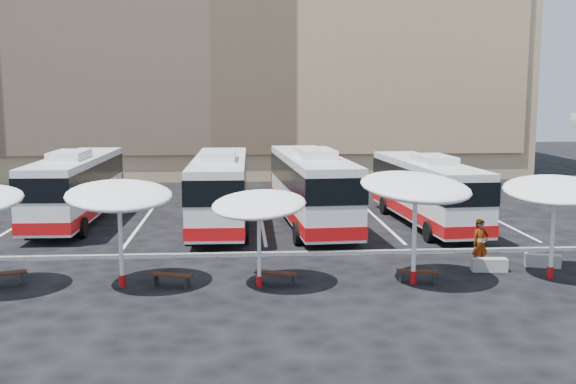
{
  "coord_description": "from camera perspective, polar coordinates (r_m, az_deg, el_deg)",
  "views": [
    {
      "loc": [
        -1.07,
        -25.75,
        6.5
      ],
      "look_at": [
        1.0,
        3.0,
        2.2
      ],
      "focal_mm": 42.0,
      "sensor_mm": 36.0,
      "label": 1
    }
  ],
  "objects": [
    {
      "name": "wood_bench_0",
      "position": [
        24.7,
        -23.06,
        -6.57
      ],
      "size": [
        1.64,
        0.94,
        0.49
      ],
      "rotation": [
        0.0,
        0.0,
        0.35
      ],
      "color": "black",
      "rests_on": "ground"
    },
    {
      "name": "wood_bench_3",
      "position": [
        23.66,
        10.87,
        -6.78
      ],
      "size": [
        1.47,
        0.67,
        0.43
      ],
      "rotation": [
        0.0,
        0.0,
        -0.21
      ],
      "color": "black",
      "rests_on": "ground"
    },
    {
      "name": "bus_3",
      "position": [
        33.57,
        11.63,
        0.26
      ],
      "size": [
        3.16,
        11.25,
        3.53
      ],
      "rotation": [
        0.0,
        0.0,
        0.07
      ],
      "color": "white",
      "rests_on": "ground"
    },
    {
      "name": "bus_0",
      "position": [
        35.28,
        -17.49,
        0.56
      ],
      "size": [
        2.89,
        11.62,
        3.67
      ],
      "rotation": [
        0.0,
        0.0,
        -0.02
      ],
      "color": "white",
      "rests_on": "ground"
    },
    {
      "name": "sunshade_4",
      "position": [
        25.0,
        21.68,
        0.13
      ],
      "size": [
        4.57,
        4.59,
        3.68
      ],
      "rotation": [
        0.0,
        0.0,
        -0.37
      ],
      "color": "white",
      "rests_on": "ground"
    },
    {
      "name": "wood_bench_2",
      "position": [
        23.04,
        -1.05,
        -7.04
      ],
      "size": [
        1.48,
        0.82,
        0.44
      ],
      "rotation": [
        0.0,
        0.0,
        -0.33
      ],
      "color": "black",
      "rests_on": "ground"
    },
    {
      "name": "conc_bench_1",
      "position": [
        27.07,
        20.76,
        -5.45
      ],
      "size": [
        1.34,
        0.8,
        0.48
      ],
      "primitive_type": "cube",
      "rotation": [
        0.0,
        0.0,
        -0.32
      ],
      "color": "gray",
      "rests_on": "ground"
    },
    {
      "name": "ground",
      "position": [
        26.58,
        -1.69,
        -5.67
      ],
      "size": [
        120.0,
        120.0,
        0.0
      ],
      "primitive_type": "plane",
      "color": "black",
      "rests_on": "ground"
    },
    {
      "name": "sunshade_3",
      "position": [
        22.96,
        10.76,
        0.37
      ],
      "size": [
        4.93,
        4.95,
        3.91
      ],
      "rotation": [
        0.0,
        0.0,
        0.41
      ],
      "color": "white",
      "rests_on": "ground"
    },
    {
      "name": "bus_1",
      "position": [
        32.79,
        -5.77,
        0.4
      ],
      "size": [
        2.91,
        11.85,
        3.75
      ],
      "rotation": [
        0.0,
        0.0,
        -0.02
      ],
      "color": "white",
      "rests_on": "ground"
    },
    {
      "name": "bus_2",
      "position": [
        32.71,
        1.98,
        0.53
      ],
      "size": [
        3.4,
        12.32,
        3.87
      ],
      "rotation": [
        0.0,
        0.0,
        0.06
      ],
      "color": "white",
      "rests_on": "ground"
    },
    {
      "name": "bay_lines",
      "position": [
        34.39,
        -2.26,
        -2.41
      ],
      "size": [
        24.15,
        12.0,
        0.01
      ],
      "color": "white",
      "rests_on": "ground"
    },
    {
      "name": "sandstone_building",
      "position": [
        57.96,
        -3.14,
        14.54
      ],
      "size": [
        42.0,
        18.25,
        29.6
      ],
      "color": "tan",
      "rests_on": "ground"
    },
    {
      "name": "passenger_0",
      "position": [
        25.88,
        15.95,
        -4.27
      ],
      "size": [
        0.78,
        0.63,
        1.87
      ],
      "primitive_type": "imported",
      "rotation": [
        0.0,
        0.0,
        0.3
      ],
      "color": "black",
      "rests_on": "ground"
    },
    {
      "name": "sunshade_2",
      "position": [
        22.28,
        -2.48,
        -1.09
      ],
      "size": [
        4.11,
        4.13,
        3.29
      ],
      "rotation": [
        0.0,
        0.0,
        -0.38
      ],
      "color": "white",
      "rests_on": "ground"
    },
    {
      "name": "sunshade_1",
      "position": [
        22.85,
        -14.11,
        -0.32
      ],
      "size": [
        4.3,
        4.33,
        3.66
      ],
      "rotation": [
        0.0,
        0.0,
        0.27
      ],
      "color": "white",
      "rests_on": "ground"
    },
    {
      "name": "conc_bench_0",
      "position": [
        25.81,
        16.67,
        -5.92
      ],
      "size": [
        1.3,
        0.51,
        0.48
      ],
      "primitive_type": "cube",
      "rotation": [
        0.0,
        0.0,
        -0.07
      ],
      "color": "gray",
      "rests_on": "ground"
    },
    {
      "name": "curb_divider",
      "position": [
        27.05,
        -1.74,
        -5.26
      ],
      "size": [
        34.0,
        0.25,
        0.15
      ],
      "primitive_type": "cube",
      "color": "black",
      "rests_on": "ground"
    },
    {
      "name": "wood_bench_1",
      "position": [
        23.11,
        -9.86,
        -7.11
      ],
      "size": [
        1.48,
        0.82,
        0.44
      ],
      "rotation": [
        0.0,
        0.0,
        -0.32
      ],
      "color": "black",
      "rests_on": "ground"
    }
  ]
}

